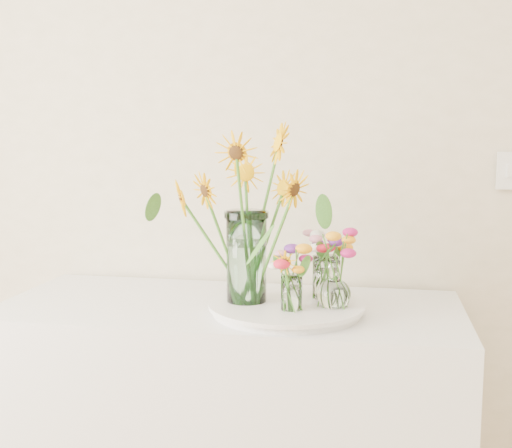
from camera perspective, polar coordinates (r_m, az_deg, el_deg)
name	(u,v)px	position (r m, az deg, el deg)	size (l,w,h in m)	color
counter	(230,443)	(2.14, -2.31, -18.85)	(1.40, 0.60, 0.90)	white
tray	(287,309)	(1.88, 2.73, -7.55)	(0.43, 0.43, 0.03)	white
mason_jar	(246,257)	(1.86, -0.86, -2.95)	(0.12, 0.12, 0.27)	#AADACA
sunflower_bouquet	(246,214)	(1.84, -0.86, 0.92)	(0.67, 0.67, 0.53)	#FFB605
small_vase_a	(291,293)	(1.79, 3.17, -6.17)	(0.06, 0.06, 0.10)	white
wildflower_posy_a	(292,277)	(1.78, 3.18, -4.77)	(0.18, 0.18, 0.19)	#FBA015
small_vase_b	(334,284)	(1.83, 6.95, -5.35)	(0.10, 0.10, 0.14)	white
wildflower_posy_b	(334,269)	(1.82, 6.97, -3.97)	(0.19, 0.19, 0.23)	#FBA015
small_vase_c	(325,278)	(1.93, 6.16, -4.77)	(0.08, 0.08, 0.13)	white
wildflower_posy_c	(325,263)	(1.92, 6.18, -3.45)	(0.18, 0.18, 0.22)	#FBA015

